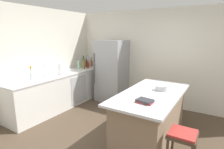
# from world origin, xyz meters

# --- Properties ---
(ground_plane) EXTENTS (7.20, 7.20, 0.00)m
(ground_plane) POSITION_xyz_m (0.00, 0.00, 0.00)
(ground_plane) COLOR #4C3D2D
(wall_rear) EXTENTS (6.00, 0.10, 2.60)m
(wall_rear) POSITION_xyz_m (0.00, 2.25, 1.30)
(wall_rear) COLOR silver
(wall_rear) RESTS_ON ground_plane
(wall_left) EXTENTS (0.10, 6.00, 2.60)m
(wall_left) POSITION_xyz_m (-2.45, 0.00, 1.30)
(wall_left) COLOR silver
(wall_left) RESTS_ON ground_plane
(counter_run_left) EXTENTS (0.68, 2.93, 0.92)m
(counter_run_left) POSITION_xyz_m (-2.08, 0.65, 0.46)
(counter_run_left) COLOR silver
(counter_run_left) RESTS_ON ground_plane
(kitchen_island) EXTENTS (0.96, 1.93, 0.92)m
(kitchen_island) POSITION_xyz_m (0.54, 0.41, 0.47)
(kitchen_island) COLOR #8E755B
(kitchen_island) RESTS_ON ground_plane
(refrigerator) EXTENTS (0.81, 0.74, 1.78)m
(refrigerator) POSITION_xyz_m (-1.20, 1.85, 0.89)
(refrigerator) COLOR #93969B
(refrigerator) RESTS_ON ground_plane
(bar_stool) EXTENTS (0.36, 0.36, 0.69)m
(bar_stool) POSITION_xyz_m (1.22, -0.27, 0.56)
(bar_stool) COLOR #473828
(bar_stool) RESTS_ON ground_plane
(sink_faucet) EXTENTS (0.15, 0.05, 0.30)m
(sink_faucet) POSITION_xyz_m (-2.12, 0.23, 1.08)
(sink_faucet) COLOR silver
(sink_faucet) RESTS_ON counter_run_left
(flower_vase) EXTENTS (0.08, 0.08, 0.33)m
(flower_vase) POSITION_xyz_m (-2.12, -0.15, 1.03)
(flower_vase) COLOR silver
(flower_vase) RESTS_ON counter_run_left
(paper_towel_roll) EXTENTS (0.14, 0.14, 0.31)m
(paper_towel_roll) POSITION_xyz_m (-2.03, 0.63, 1.05)
(paper_towel_roll) COLOR gray
(paper_towel_roll) RESTS_ON counter_run_left
(vinegar_bottle) EXTENTS (0.06, 0.06, 0.29)m
(vinegar_bottle) POSITION_xyz_m (-2.06, 2.00, 1.03)
(vinegar_bottle) COLOR #994C23
(vinegar_bottle) RESTS_ON counter_run_left
(soda_bottle) EXTENTS (0.07, 0.07, 0.36)m
(soda_bottle) POSITION_xyz_m (-2.14, 1.90, 1.06)
(soda_bottle) COLOR silver
(soda_bottle) RESTS_ON counter_run_left
(syrup_bottle) EXTENTS (0.06, 0.06, 0.29)m
(syrup_bottle) POSITION_xyz_m (-2.13, 1.81, 1.04)
(syrup_bottle) COLOR #5B3319
(syrup_bottle) RESTS_ON counter_run_left
(hot_sauce_bottle) EXTENTS (0.05, 0.05, 0.23)m
(hot_sauce_bottle) POSITION_xyz_m (-1.99, 1.71, 1.01)
(hot_sauce_bottle) COLOR red
(hot_sauce_bottle) RESTS_ON counter_run_left
(wine_bottle) EXTENTS (0.07, 0.07, 0.38)m
(wine_bottle) POSITION_xyz_m (-2.08, 1.61, 1.08)
(wine_bottle) COLOR #19381E
(wine_bottle) RESTS_ON counter_run_left
(olive_oil_bottle) EXTENTS (0.06, 0.06, 0.31)m
(olive_oil_bottle) POSITION_xyz_m (-2.01, 1.52, 1.05)
(olive_oil_bottle) COLOR olive
(olive_oil_bottle) RESTS_ON counter_run_left
(gin_bottle) EXTENTS (0.08, 0.08, 0.29)m
(gin_bottle) POSITION_xyz_m (-2.11, 1.43, 1.04)
(gin_bottle) COLOR #8CB79E
(gin_bottle) RESTS_ON counter_run_left
(cookbook_stack) EXTENTS (0.26, 0.21, 0.05)m
(cookbook_stack) POSITION_xyz_m (0.61, -0.11, 0.94)
(cookbook_stack) COLOR #A83338
(cookbook_stack) RESTS_ON kitchen_island
(mixing_bowl) EXTENTS (0.22, 0.22, 0.09)m
(mixing_bowl) POSITION_xyz_m (0.64, 0.64, 0.96)
(mixing_bowl) COLOR #B2B5BA
(mixing_bowl) RESTS_ON kitchen_island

